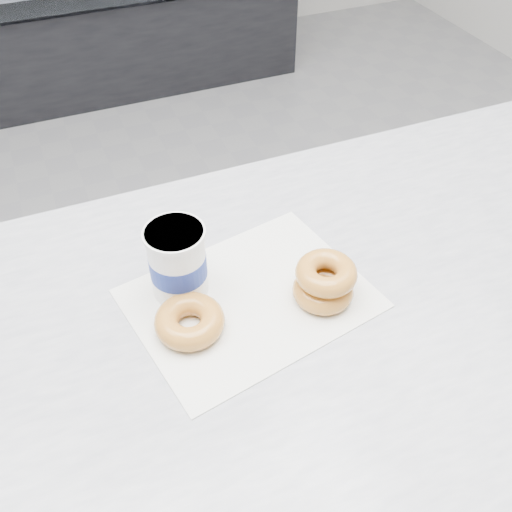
{
  "coord_description": "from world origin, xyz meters",
  "views": [
    {
      "loc": [
        -0.21,
        -1.08,
        1.53
      ],
      "look_at": [
        0.02,
        -0.5,
        0.93
      ],
      "focal_mm": 40.0,
      "sensor_mm": 36.0,
      "label": 1
    }
  ],
  "objects": [
    {
      "name": "ground",
      "position": [
        0.0,
        0.0,
        0.0
      ],
      "size": [
        5.0,
        5.0,
        0.0
      ],
      "primitive_type": "plane",
      "color": "gray",
      "rests_on": "ground"
    },
    {
      "name": "donut_stack",
      "position": [
        0.1,
        -0.58,
        0.93
      ],
      "size": [
        0.1,
        0.1,
        0.06
      ],
      "color": "gold",
      "rests_on": "wax_paper"
    },
    {
      "name": "donut_single",
      "position": [
        -0.11,
        -0.57,
        0.92
      ],
      "size": [
        0.12,
        0.12,
        0.03
      ],
      "primitive_type": "torus",
      "rotation": [
        0.0,
        0.0,
        -0.24
      ],
      "color": "gold",
      "rests_on": "wax_paper"
    },
    {
      "name": "coffee_cup",
      "position": [
        -0.09,
        -0.49,
        0.96
      ],
      "size": [
        0.09,
        0.09,
        0.12
      ],
      "rotation": [
        0.0,
        0.0,
        0.07
      ],
      "color": "white",
      "rests_on": "counter"
    },
    {
      "name": "counter",
      "position": [
        0.0,
        -0.6,
        0.45
      ],
      "size": [
        3.06,
        0.76,
        0.9
      ],
      "color": "#333335",
      "rests_on": "ground"
    },
    {
      "name": "wax_paper",
      "position": [
        -0.01,
        -0.55,
        0.9
      ],
      "size": [
        0.38,
        0.32,
        0.0
      ],
      "primitive_type": "cube",
      "rotation": [
        0.0,
        0.0,
        0.19
      ],
      "color": "silver",
      "rests_on": "counter"
    }
  ]
}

